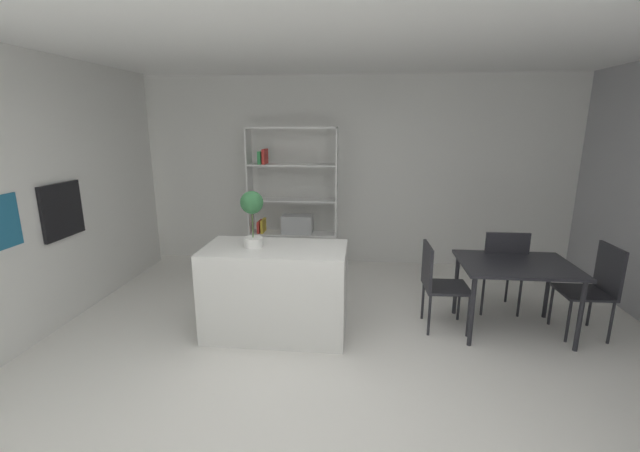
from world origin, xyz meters
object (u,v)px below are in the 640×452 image
(dining_table, at_px, (516,270))
(potted_plant_on_island, at_px, (252,212))
(built_in_oven, at_px, (62,210))
(dining_chair_far, at_px, (502,265))
(dining_chair_window_side, at_px, (596,283))
(open_bookshelf, at_px, (292,206))
(dining_chair_island_side, at_px, (437,279))
(kitchen_island, at_px, (276,291))

(dining_table, bearing_deg, potted_plant_on_island, -173.82)
(built_in_oven, height_order, dining_chair_far, built_in_oven)
(built_in_oven, bearing_deg, dining_chair_window_side, 1.86)
(open_bookshelf, distance_m, dining_chair_far, 2.88)
(dining_chair_island_side, bearing_deg, open_bookshelf, 44.27)
(kitchen_island, xyz_separation_m, dining_chair_island_side, (1.63, 0.28, 0.08))
(potted_plant_on_island, height_order, dining_chair_island_side, potted_plant_on_island)
(open_bookshelf, distance_m, dining_chair_island_side, 2.50)
(kitchen_island, bearing_deg, dining_table, 6.68)
(dining_table, bearing_deg, open_bookshelf, 146.39)
(built_in_oven, bearing_deg, kitchen_island, -2.66)
(open_bookshelf, bearing_deg, kitchen_island, -85.30)
(dining_chair_island_side, relative_size, dining_chair_far, 0.94)
(built_in_oven, bearing_deg, dining_chair_island_side, 2.51)
(built_in_oven, relative_size, dining_chair_island_side, 0.64)
(built_in_oven, xyz_separation_m, dining_table, (4.66, 0.17, -0.55))
(potted_plant_on_island, height_order, dining_table, potted_plant_on_island)
(built_in_oven, distance_m, kitchen_island, 2.39)
(kitchen_island, height_order, open_bookshelf, open_bookshelf)
(dining_chair_far, distance_m, dining_chair_window_side, 0.88)
(open_bookshelf, bearing_deg, dining_chair_window_side, -27.02)
(potted_plant_on_island, bearing_deg, open_bookshelf, 88.55)
(open_bookshelf, xyz_separation_m, dining_chair_far, (2.55, -1.27, -0.37))
(built_in_oven, xyz_separation_m, kitchen_island, (2.27, -0.11, -0.75))
(dining_chair_far, bearing_deg, dining_chair_island_side, 28.20)
(open_bookshelf, relative_size, dining_chair_island_side, 2.27)
(kitchen_island, bearing_deg, dining_chair_far, 16.42)
(dining_table, bearing_deg, built_in_oven, -177.86)
(kitchen_island, distance_m, dining_table, 2.41)
(potted_plant_on_island, distance_m, dining_chair_window_side, 3.46)
(dining_chair_island_side, distance_m, dining_chair_far, 0.88)
(dining_chair_window_side, bearing_deg, kitchen_island, -86.16)
(kitchen_island, bearing_deg, dining_chair_island_side, 9.64)
(built_in_oven, relative_size, dining_chair_window_side, 0.61)
(dining_chair_island_side, bearing_deg, dining_table, -91.88)
(dining_chair_window_side, bearing_deg, dining_chair_far, -120.07)
(potted_plant_on_island, bearing_deg, dining_chair_window_side, 4.81)
(potted_plant_on_island, distance_m, dining_chair_island_side, 2.00)
(kitchen_island, relative_size, potted_plant_on_island, 2.53)
(dining_table, xyz_separation_m, dining_chair_window_side, (0.77, 0.00, -0.11))
(kitchen_island, bearing_deg, built_in_oven, 177.34)
(potted_plant_on_island, relative_size, open_bookshelf, 0.27)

